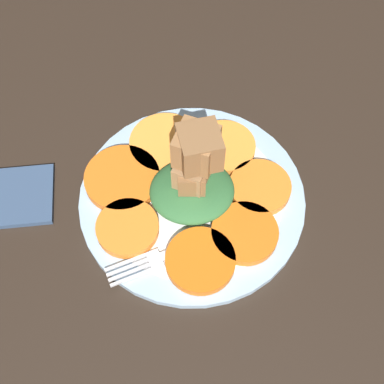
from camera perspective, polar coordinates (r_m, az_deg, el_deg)
table_slab at (r=68.12cm, az=0.00°, el=-1.31°), size 120.00×120.00×2.00cm
plate at (r=66.79cm, az=0.00°, el=-0.68°), size 28.13×28.13×1.05cm
carrot_slice_0 at (r=67.46cm, az=-7.44°, el=1.44°), size 9.50×9.50×1.19cm
carrot_slice_1 at (r=64.01cm, az=-6.89°, el=-3.82°), size 7.52×7.52×1.19cm
carrot_slice_2 at (r=61.79cm, az=0.47°, el=-7.36°), size 8.14×8.14×1.19cm
carrot_slice_3 at (r=63.55cm, az=5.64°, el=-4.38°), size 7.97×7.97×1.19cm
carrot_slice_4 at (r=66.85cm, az=7.24°, el=0.64°), size 7.69×7.69×1.19cm
carrot_slice_5 at (r=69.64cm, az=3.47°, el=4.78°), size 8.05×8.05×1.19cm
carrot_slice_6 at (r=69.94cm, az=-2.89°, el=5.18°), size 9.28×9.28×1.19cm
center_pile at (r=62.58cm, az=0.20°, el=1.94°), size 10.43×9.39×11.68cm
fork at (r=62.81cm, az=-1.10°, el=-6.13°), size 18.98×7.20×0.40cm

